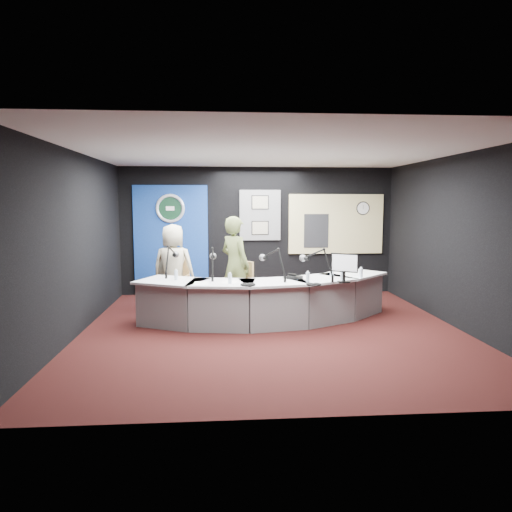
{
  "coord_description": "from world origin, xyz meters",
  "views": [
    {
      "loc": [
        -0.78,
        -7.06,
        2.02
      ],
      "look_at": [
        -0.2,
        0.8,
        1.1
      ],
      "focal_mm": 32.0,
      "sensor_mm": 36.0,
      "label": 1
    }
  ],
  "objects": [
    {
      "name": "headphones_far",
      "position": [
        -0.39,
        -0.14,
        0.77
      ],
      "size": [
        0.21,
        0.21,
        0.03
      ],
      "primitive_type": "torus",
      "color": "black",
      "rests_on": "broadcast_desk"
    },
    {
      "name": "boom_mic_b",
      "position": [
        -0.95,
        0.6,
        1.05
      ],
      "size": [
        0.16,
        0.74,
        0.6
      ],
      "primitive_type": null,
      "color": "black",
      "rests_on": "broadcast_desk"
    },
    {
      "name": "booth_glow",
      "position": [
        1.75,
        2.96,
        1.55
      ],
      "size": [
        2.0,
        0.02,
        1.2
      ],
      "primitive_type": "cube",
      "color": "#D9B689",
      "rests_on": "booth_window_frame"
    },
    {
      "name": "computer_monitor",
      "position": [
        1.16,
        0.04,
        1.07
      ],
      "size": [
        0.41,
        0.25,
        0.31
      ],
      "primitive_type": "cube",
      "rotation": [
        0.0,
        0.0,
        -0.52
      ],
      "color": "black",
      "rests_on": "broadcast_desk"
    },
    {
      "name": "framed_photo_lower",
      "position": [
        0.05,
        2.94,
        1.47
      ],
      "size": [
        0.34,
        0.02,
        0.27
      ],
      "primitive_type": "cube",
      "color": "gray",
      "rests_on": "pinboard"
    },
    {
      "name": "broadcast_desk",
      "position": [
        -0.05,
        0.55,
        0.38
      ],
      "size": [
        4.5,
        1.9,
        0.75
      ],
      "primitive_type": null,
      "color": "silver",
      "rests_on": "ground"
    },
    {
      "name": "booth_window_frame",
      "position": [
        1.75,
        2.97,
        1.55
      ],
      "size": [
        2.12,
        0.06,
        1.32
      ],
      "primitive_type": "cube",
      "color": "#D1C282",
      "rests_on": "wall_back"
    },
    {
      "name": "boom_mic_d",
      "position": [
        0.78,
        0.29,
        1.05
      ],
      "size": [
        0.52,
        0.59,
        0.6
      ],
      "primitive_type": null,
      "color": "black",
      "rests_on": "broadcast_desk"
    },
    {
      "name": "ceiling",
      "position": [
        0.0,
        0.0,
        2.8
      ],
      "size": [
        6.0,
        6.0,
        0.02
      ],
      "primitive_type": "cube",
      "color": "silver",
      "rests_on": "ground"
    },
    {
      "name": "paper_stack",
      "position": [
        -1.12,
        0.11,
        0.75
      ],
      "size": [
        0.23,
        0.33,
        0.0
      ],
      "primitive_type": "cube",
      "rotation": [
        0.0,
        0.0,
        -0.02
      ],
      "color": "white",
      "rests_on": "broadcast_desk"
    },
    {
      "name": "ground",
      "position": [
        0.0,
        0.0,
        0.0
      ],
      "size": [
        6.0,
        6.0,
        0.0
      ],
      "primitive_type": "plane",
      "color": "black",
      "rests_on": "ground"
    },
    {
      "name": "person_woman",
      "position": [
        -0.56,
        1.12,
        0.89
      ],
      "size": [
        0.75,
        0.77,
        1.78
      ],
      "primitive_type": "imported",
      "rotation": [
        0.0,
        0.0,
        2.29
      ],
      "color": "#5A6534",
      "rests_on": "ground"
    },
    {
      "name": "framed_photo_upper",
      "position": [
        0.05,
        2.94,
        2.03
      ],
      "size": [
        0.34,
        0.02,
        0.27
      ],
      "primitive_type": "cube",
      "color": "gray",
      "rests_on": "pinboard"
    },
    {
      "name": "armchair_left",
      "position": [
        -1.71,
        1.53,
        0.47
      ],
      "size": [
        0.64,
        0.64,
        0.95
      ],
      "primitive_type": null,
      "rotation": [
        0.0,
        0.0,
        -0.24
      ],
      "color": "tan",
      "rests_on": "ground"
    },
    {
      "name": "backdrop_panel",
      "position": [
        -1.9,
        2.97,
        1.25
      ],
      "size": [
        1.6,
        0.05,
        2.3
      ],
      "primitive_type": "cube",
      "color": "navy",
      "rests_on": "wall_back"
    },
    {
      "name": "desk_phone",
      "position": [
        0.43,
        0.42,
        0.78
      ],
      "size": [
        0.28,
        0.27,
        0.05
      ],
      "primitive_type": "cube",
      "rotation": [
        0.0,
        0.0,
        -0.67
      ],
      "color": "black",
      "rests_on": "broadcast_desk"
    },
    {
      "name": "person_man",
      "position": [
        -1.71,
        1.53,
        0.81
      ],
      "size": [
        0.88,
        0.65,
        1.63
      ],
      "primitive_type": "imported",
      "rotation": [
        0.0,
        0.0,
        2.96
      ],
      "color": "beige",
      "rests_on": "ground"
    },
    {
      "name": "equipment_rack",
      "position": [
        1.3,
        2.94,
        1.4
      ],
      "size": [
        0.55,
        0.02,
        0.75
      ],
      "primitive_type": "cube",
      "color": "black",
      "rests_on": "booth_window_frame"
    },
    {
      "name": "wall_left",
      "position": [
        -3.0,
        0.0,
        1.4
      ],
      "size": [
        0.02,
        6.0,
        2.8
      ],
      "primitive_type": "cube",
      "color": "black",
      "rests_on": "ground"
    },
    {
      "name": "wall_clock",
      "position": [
        2.35,
        2.94,
        1.9
      ],
      "size": [
        0.28,
        0.01,
        0.28
      ],
      "primitive_type": "cylinder",
      "rotation": [
        1.57,
        0.0,
        0.0
      ],
      "color": "white",
      "rests_on": "booth_window_frame"
    },
    {
      "name": "wall_right",
      "position": [
        3.0,
        0.0,
        1.4
      ],
      "size": [
        0.02,
        6.0,
        2.8
      ],
      "primitive_type": "cube",
      "color": "black",
      "rests_on": "ground"
    },
    {
      "name": "boom_mic_c",
      "position": [
        0.06,
        0.38,
        1.05
      ],
      "size": [
        0.44,
        0.65,
        0.6
      ],
      "primitive_type": null,
      "color": "black",
      "rests_on": "broadcast_desk"
    },
    {
      "name": "armchair_right",
      "position": [
        -0.56,
        1.12,
        0.52
      ],
      "size": [
        0.83,
        0.83,
        1.04
      ],
      "primitive_type": null,
      "rotation": [
        0.0,
        0.0,
        -0.87
      ],
      "color": "tan",
      "rests_on": "ground"
    },
    {
      "name": "water_bottles",
      "position": [
        0.01,
        0.31,
        0.84
      ],
      "size": [
        3.19,
        0.56,
        0.18
      ],
      "primitive_type": null,
      "color": "silver",
      "rests_on": "broadcast_desk"
    },
    {
      "name": "agency_seal",
      "position": [
        -1.9,
        2.93,
        1.9
      ],
      "size": [
        0.63,
        0.07,
        0.63
      ],
      "primitive_type": "torus",
      "rotation": [
        1.57,
        0.0,
        0.0
      ],
      "color": "silver",
      "rests_on": "backdrop_panel"
    },
    {
      "name": "wall_front",
      "position": [
        0.0,
        -3.0,
        1.4
      ],
      "size": [
        6.0,
        0.02,
        2.8
      ],
      "primitive_type": "cube",
      "color": "black",
      "rests_on": "ground"
    },
    {
      "name": "seal_center",
      "position": [
        -1.9,
        2.94,
        1.9
      ],
      "size": [
        0.48,
        0.01,
        0.48
      ],
      "primitive_type": "cylinder",
      "rotation": [
        1.57,
        0.0,
        0.0
      ],
      "color": "black",
      "rests_on": "backdrop_panel"
    },
    {
      "name": "draped_jacket",
      "position": [
        -1.79,
        1.77,
        0.62
      ],
      "size": [
        0.51,
        0.22,
        0.7
      ],
      "primitive_type": "cube",
      "rotation": [
        0.0,
        0.0,
        -0.24
      ],
      "color": "#6B675A",
      "rests_on": "armchair_left"
    },
    {
      "name": "boom_mic_a",
      "position": [
        -1.68,
        0.94,
        1.05
      ],
      "size": [
        0.23,
        0.73,
        0.6
      ],
      "primitive_type": null,
      "color": "black",
      "rests_on": "broadcast_desk"
    },
    {
      "name": "pinboard",
      "position": [
        0.05,
        2.97,
        1.75
      ],
      "size": [
        0.9,
        0.04,
        1.1
      ],
      "primitive_type": "cube",
      "color": "slate",
      "rests_on": "wall_back"
    },
    {
      "name": "headphones_near",
      "position": [
        0.62,
        -0.2,
        0.77
      ],
      "size": [
        0.19,
        0.19,
        0.03
      ],
      "primitive_type": "torus",
      "color": "black",
      "rests_on": "broadcast_desk"
    },
    {
      "name": "notepad",
      "position": [
        -0.68,
        0.17,
        0.75
      ],
      "size": [
        0.28,
        0.36,
        0.0
      ],
      "primitive_type": "cube",
      "rotation": [
        0.0,
        0.0,
        -0.18
      ],
      "color": "white",
      "rests_on": "broadcast_desk"
    },
    {
      "name": "wall_back",
      "position": [
        0.0,
        3.0,
        1.4
      ],
      "size": [
        6.0,
        0.02,
        2.8
      ],
      "primitive_type": "cube",
      "color": "black",
      "rests_on": "ground"
    }
  ]
}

